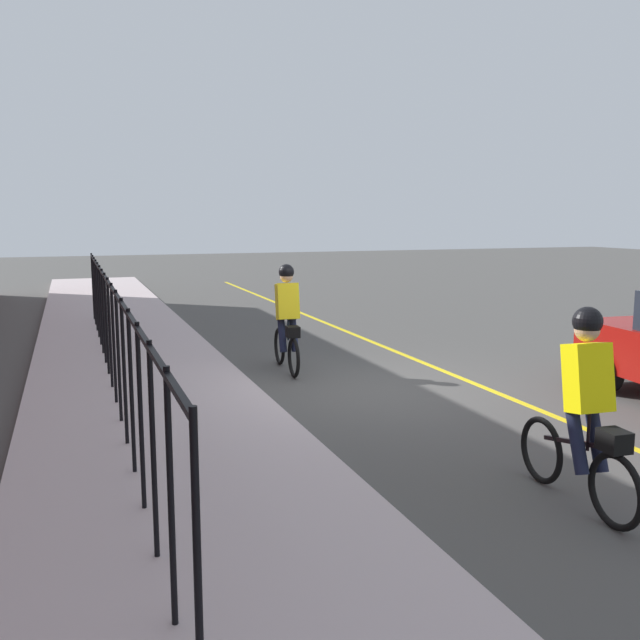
# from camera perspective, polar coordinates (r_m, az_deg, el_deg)

# --- Properties ---
(ground_plane) EXTENTS (80.00, 80.00, 0.00)m
(ground_plane) POSITION_cam_1_polar(r_m,az_deg,el_deg) (10.36, 4.91, -5.91)
(ground_plane) COLOR #494745
(lane_line_centre) EXTENTS (36.00, 0.12, 0.01)m
(lane_line_centre) POSITION_cam_1_polar(r_m,az_deg,el_deg) (11.12, 12.43, -5.06)
(lane_line_centre) COLOR yellow
(lane_line_centre) RESTS_ON ground
(sidewalk) EXTENTS (40.00, 3.20, 0.15)m
(sidewalk) POSITION_cam_1_polar(r_m,az_deg,el_deg) (9.46, -14.23, -7.09)
(sidewalk) COLOR #B9A9AA
(sidewalk) RESTS_ON ground
(iron_fence) EXTENTS (14.23, 0.04, 1.60)m
(iron_fence) POSITION_cam_1_polar(r_m,az_deg,el_deg) (10.18, -17.31, 0.40)
(iron_fence) COLOR black
(iron_fence) RESTS_ON sidewalk
(cyclist_lead) EXTENTS (1.71, 0.38, 1.83)m
(cyclist_lead) POSITION_cam_1_polar(r_m,az_deg,el_deg) (11.40, -2.78, 0.12)
(cyclist_lead) COLOR black
(cyclist_lead) RESTS_ON ground
(cyclist_follow) EXTENTS (1.71, 0.38, 1.83)m
(cyclist_follow) POSITION_cam_1_polar(r_m,az_deg,el_deg) (6.49, 21.35, -7.01)
(cyclist_follow) COLOR black
(cyclist_follow) RESTS_ON ground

